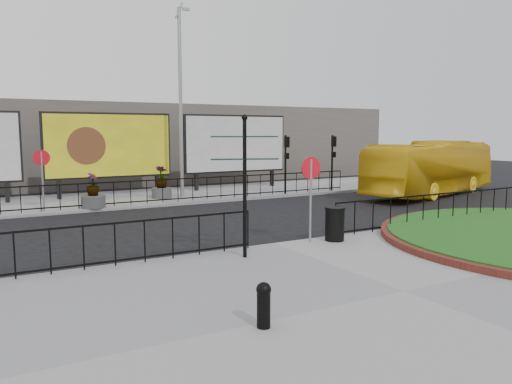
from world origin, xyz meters
TOP-DOWN VIEW (x-y plane):
  - ground at (0.00, 0.00)m, footprint 90.00×90.00m
  - pavement_near at (0.00, -5.00)m, footprint 30.00×10.00m
  - pavement_far at (0.00, 12.00)m, footprint 44.00×6.00m
  - railing_near_left at (-6.00, -0.30)m, footprint 10.00×0.10m
  - railing_near_right at (6.50, -0.30)m, footprint 9.00×0.10m
  - railing_far at (1.00, 9.30)m, footprint 18.00×0.10m
  - speed_sign_far at (-5.00, 9.40)m, footprint 0.64×0.07m
  - speed_sign_near at (1.00, -0.40)m, footprint 0.64×0.07m
  - billboard_mid at (-1.50, 12.97)m, footprint 6.20×0.31m
  - billboard_right at (5.50, 12.97)m, footprint 6.20×0.31m
  - lamp_post at (1.51, 11.00)m, footprint 0.74×0.18m
  - signal_pole_a at (6.50, 9.34)m, footprint 0.22×0.26m
  - signal_pole_b at (9.50, 9.34)m, footprint 0.22×0.26m
  - building_backdrop at (0.00, 22.00)m, footprint 40.00×10.00m
  - fingerpost_sign at (-1.48, -1.01)m, footprint 1.66×0.82m
  - bollard at (-3.39, -5.20)m, footprint 0.25×0.25m
  - litter_bin at (1.74, -0.60)m, footprint 0.60×0.60m
  - bus at (13.33, 6.01)m, footprint 10.36×4.93m
  - planter_a at (-3.07, 9.40)m, footprint 0.99×0.99m
  - planter_b at (0.46, 11.00)m, footprint 0.95×0.95m

SIDE VIEW (x-z plane):
  - ground at x=0.00m, z-range 0.00..0.00m
  - pavement_near at x=0.00m, z-range 0.00..0.12m
  - pavement_far at x=0.00m, z-range 0.00..0.12m
  - bollard at x=-3.39m, z-range 0.16..0.92m
  - litter_bin at x=1.74m, z-range 0.12..1.12m
  - planter_a at x=-3.07m, z-range -0.10..1.38m
  - railing_near_left at x=-6.00m, z-range 0.12..1.22m
  - railing_near_right at x=6.50m, z-range 0.12..1.22m
  - railing_far at x=1.00m, z-range 0.12..1.22m
  - planter_b at x=0.46m, z-range -0.05..1.51m
  - bus at x=13.33m, z-range 0.00..2.81m
  - speed_sign_far at x=-5.00m, z-range 0.68..3.15m
  - speed_sign_near at x=1.00m, z-range 0.68..3.15m
  - signal_pole_a at x=6.50m, z-range 0.60..3.60m
  - signal_pole_b at x=9.50m, z-range 0.60..3.60m
  - fingerpost_sign at x=-1.48m, z-range 0.49..4.10m
  - building_backdrop at x=0.00m, z-range 0.00..5.00m
  - billboard_mid at x=-1.50m, z-range 0.55..4.65m
  - billboard_right at x=5.50m, z-range 0.55..4.65m
  - lamp_post at x=1.51m, z-range 0.21..9.44m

